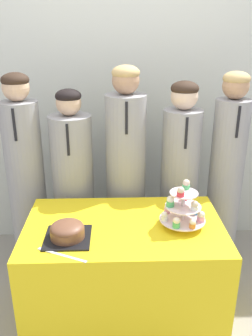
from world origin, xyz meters
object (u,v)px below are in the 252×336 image
round_cake (67,231)px  student_3 (179,185)px  cupcake_stand (183,208)px  student_0 (27,183)px  cake_knife (54,253)px  student_2 (126,180)px  student_4 (225,179)px  student_1 (74,191)px

round_cake → student_3: (0.76, 0.71, -0.05)m
cupcake_stand → student_0: student_0 is taller
round_cake → cake_knife: (-0.06, -0.14, -0.05)m
cupcake_stand → student_2: student_2 is taller
student_3 → student_4: size_ratio=0.96×
cupcake_stand → student_1: size_ratio=0.19×
round_cake → student_1: 0.72m
round_cake → student_3: student_3 is taller
cake_knife → student_2: (0.41, 0.85, 0.04)m
student_3 → student_0: bearing=180.0°
cupcake_stand → student_4: size_ratio=0.18×
student_1 → student_2: bearing=0.0°
cupcake_stand → cake_knife: bearing=-160.5°
round_cake → student_1: size_ratio=0.18×
student_4 → student_3: bearing=180.0°
student_1 → student_4: bearing=-0.0°
student_3 → student_4: student_4 is taller
student_1 → student_2: student_2 is taller
student_0 → student_4: (1.50, -0.00, 0.01)m
cake_knife → student_3: size_ratio=0.18×
cake_knife → student_1: student_1 is taller
student_0 → student_3: student_0 is taller
cake_knife → student_1: size_ratio=0.19×
student_1 → student_2: size_ratio=0.90×
student_3 → round_cake: bearing=-136.7°
student_2 → student_3: size_ratio=1.07×
cake_knife → student_0: student_0 is taller
student_2 → student_3: 0.41m
student_2 → student_3: (0.40, -0.00, -0.05)m
cake_knife → student_2: size_ratio=0.17×
cake_knife → student_3: (0.81, 0.85, -0.01)m
cake_knife → student_3: bearing=71.7°
round_cake → student_4: size_ratio=0.17×
cupcake_stand → student_2: size_ratio=0.17×
student_0 → student_4: student_4 is taller
cupcake_stand → student_0: 1.22m
round_cake → student_4: bearing=32.8°
student_0 → student_2: bearing=0.0°
cake_knife → student_4: size_ratio=0.18×
student_3 → student_4: (0.35, -0.00, 0.04)m
student_1 → round_cake: bearing=-86.6°
cake_knife → cupcake_stand: cupcake_stand is taller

